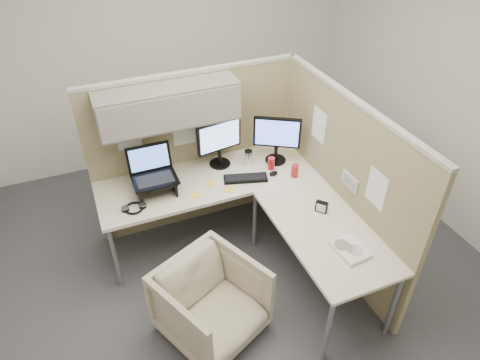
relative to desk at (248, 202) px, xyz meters
name	(u,v)px	position (x,y,z in m)	size (l,w,h in m)	color
ground	(240,270)	(-0.12, -0.13, -0.69)	(4.50, 4.50, 0.00)	#3F4045
partition_back	(184,131)	(-0.34, 0.70, 0.41)	(2.00, 0.36, 1.63)	#988C63
partition_right	(339,182)	(0.78, -0.19, 0.13)	(0.07, 2.03, 1.63)	#988C63
desk	(248,202)	(0.00, 0.00, 0.00)	(2.00, 1.98, 0.73)	beige
office_chair	(212,300)	(-0.57, -0.61, -0.33)	(0.70, 0.65, 0.72)	#BBB094
monitor_left	(219,140)	(-0.04, 0.58, 0.32)	(0.44, 0.20, 0.47)	black
monitor_right	(277,136)	(0.48, 0.43, 0.32)	(0.40, 0.26, 0.47)	black
laptop_station	(154,177)	(-0.71, 0.41, 0.19)	(0.38, 0.33, 0.40)	black
keyboard	(246,178)	(0.09, 0.26, 0.05)	(0.40, 0.13, 0.02)	black
mouse	(273,173)	(0.36, 0.23, 0.06)	(0.09, 0.06, 0.03)	black
travel_mug	(248,158)	(0.21, 0.48, 0.12)	(0.07, 0.07, 0.16)	silver
soda_can_green	(295,171)	(0.52, 0.14, 0.10)	(0.07, 0.07, 0.12)	#B21E1E
soda_can_silver	(271,163)	(0.38, 0.33, 0.10)	(0.07, 0.07, 0.12)	#B21E1E
sticky_note_a	(195,195)	(-0.41, 0.22, 0.05)	(0.08, 0.08, 0.01)	yellow
sticky_note_d	(212,183)	(-0.22, 0.32, 0.05)	(0.08, 0.08, 0.01)	yellow
sticky_note_c	(172,182)	(-0.54, 0.47, 0.05)	(0.08, 0.08, 0.01)	yellow
sticky_note_b	(229,189)	(-0.11, 0.18, 0.05)	(0.08, 0.08, 0.01)	yellow
headphones	(134,208)	(-0.94, 0.23, 0.06)	(0.20, 0.18, 0.03)	black
paper_stack	(350,249)	(0.46, -0.86, 0.06)	(0.23, 0.28, 0.03)	white
desk_clock	(322,207)	(0.49, -0.39, 0.09)	(0.09, 0.10, 0.10)	black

